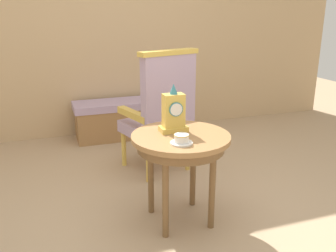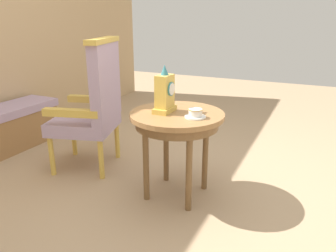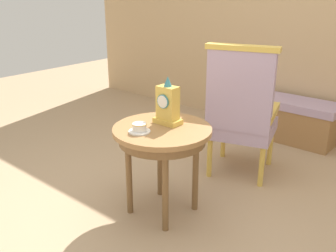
% 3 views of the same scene
% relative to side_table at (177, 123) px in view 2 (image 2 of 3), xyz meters
% --- Properties ---
extents(ground_plane, '(10.00, 10.00, 0.00)m').
position_rel_side_table_xyz_m(ground_plane, '(-0.01, -0.02, -0.57)').
color(ground_plane, tan).
extents(side_table, '(0.68, 0.68, 0.65)m').
position_rel_side_table_xyz_m(side_table, '(0.00, 0.00, 0.00)').
color(side_table, '#9E7042').
rests_on(side_table, ground).
extents(teacup_left, '(0.14, 0.14, 0.06)m').
position_rel_side_table_xyz_m(teacup_left, '(-0.06, -0.16, 0.11)').
color(teacup_left, white).
rests_on(teacup_left, side_table).
extents(mantel_clock, '(0.19, 0.11, 0.34)m').
position_rel_side_table_xyz_m(mantel_clock, '(-0.02, 0.08, 0.22)').
color(mantel_clock, gold).
rests_on(mantel_clock, side_table).
extents(armchair, '(0.67, 0.66, 1.14)m').
position_rel_side_table_xyz_m(armchair, '(0.14, 0.84, 0.02)').
color(armchair, '#B299B7').
rests_on(armchair, ground).
extents(window_bench, '(1.18, 0.40, 0.44)m').
position_rel_side_table_xyz_m(window_bench, '(0.03, 1.93, -0.35)').
color(window_bench, '#B299B7').
rests_on(window_bench, ground).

